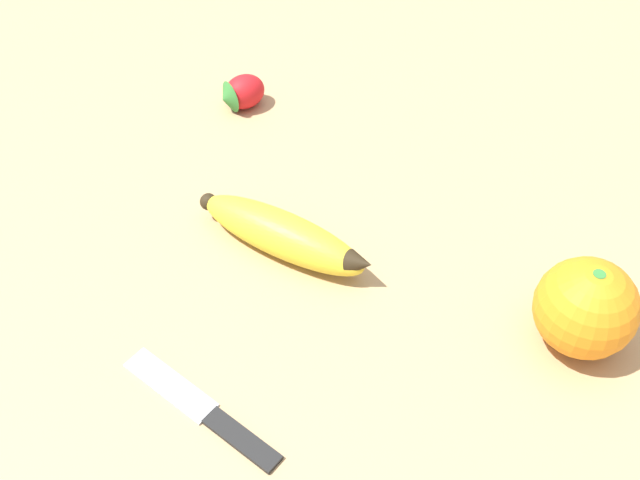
# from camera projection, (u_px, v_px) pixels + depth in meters

# --- Properties ---
(ground_plane) EXTENTS (3.00, 3.00, 0.00)m
(ground_plane) POSITION_uv_depth(u_px,v_px,m) (360.00, 260.00, 0.68)
(ground_plane) COLOR tan
(banana) EXTENTS (0.07, 0.19, 0.04)m
(banana) POSITION_uv_depth(u_px,v_px,m) (284.00, 235.00, 0.67)
(banana) COLOR yellow
(banana) RESTS_ON ground_plane
(orange) EXTENTS (0.08, 0.08, 0.08)m
(orange) POSITION_uv_depth(u_px,v_px,m) (586.00, 308.00, 0.59)
(orange) COLOR orange
(orange) RESTS_ON ground_plane
(strawberry) EXTENTS (0.06, 0.05, 0.04)m
(strawberry) POSITION_uv_depth(u_px,v_px,m) (241.00, 93.00, 0.83)
(strawberry) COLOR red
(strawberry) RESTS_ON ground_plane
(paring_knife) EXTENTS (0.02, 0.15, 0.01)m
(paring_knife) POSITION_uv_depth(u_px,v_px,m) (206.00, 411.00, 0.57)
(paring_knife) COLOR silver
(paring_knife) RESTS_ON ground_plane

